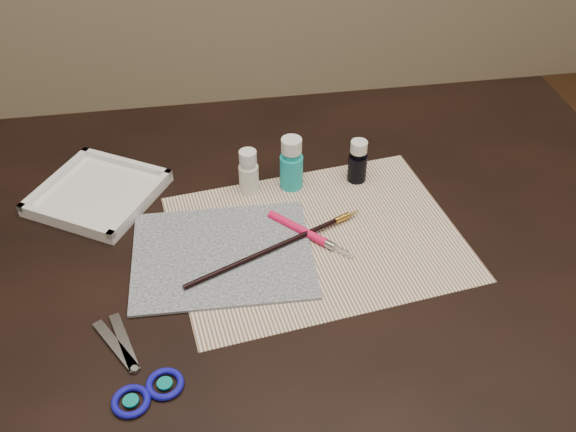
{
  "coord_description": "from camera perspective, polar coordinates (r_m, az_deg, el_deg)",
  "views": [
    {
      "loc": [
        -0.12,
        -0.75,
        1.44
      ],
      "look_at": [
        0.0,
        0.0,
        0.8
      ],
      "focal_mm": 40.0,
      "sensor_mm": 36.0,
      "label": 1
    }
  ],
  "objects": [
    {
      "name": "table",
      "position": [
        1.31,
        -0.0,
        -14.32
      ],
      "size": [
        1.3,
        0.9,
        0.75
      ],
      "primitive_type": "cube",
      "color": "black",
      "rests_on": "ground"
    },
    {
      "name": "paper",
      "position": [
        1.03,
        2.56,
        -1.92
      ],
      "size": [
        0.49,
        0.4,
        0.0
      ],
      "primitive_type": "cube",
      "rotation": [
        0.0,
        0.0,
        0.14
      ],
      "color": "white",
      "rests_on": "table"
    },
    {
      "name": "canvas",
      "position": [
        1.0,
        -5.83,
        -3.4
      ],
      "size": [
        0.28,
        0.23,
        0.0
      ],
      "primitive_type": "cube",
      "rotation": [
        0.0,
        0.0,
        -0.03
      ],
      "color": "black",
      "rests_on": "paper"
    },
    {
      "name": "paint_bottle_white",
      "position": [
        1.1,
        -3.52,
        3.95
      ],
      "size": [
        0.05,
        0.05,
        0.08
      ],
      "primitive_type": "cylinder",
      "rotation": [
        0.0,
        0.0,
        0.43
      ],
      "color": "white",
      "rests_on": "table"
    },
    {
      "name": "paint_bottle_cyan",
      "position": [
        1.1,
        0.31,
        4.7
      ],
      "size": [
        0.04,
        0.04,
        0.1
      ],
      "primitive_type": "cylinder",
      "rotation": [
        0.0,
        0.0,
        0.07
      ],
      "color": "#1AB1B2",
      "rests_on": "table"
    },
    {
      "name": "paint_bottle_navy",
      "position": [
        1.13,
        6.22,
        4.85
      ],
      "size": [
        0.03,
        0.03,
        0.08
      ],
      "primitive_type": "cylinder",
      "rotation": [
        0.0,
        0.0,
        0.02
      ],
      "color": "black",
      "rests_on": "table"
    },
    {
      "name": "paintbrush",
      "position": [
        1.0,
        -0.85,
        -2.65
      ],
      "size": [
        0.3,
        0.14,
        0.01
      ],
      "primitive_type": null,
      "rotation": [
        0.0,
        0.0,
        0.42
      ],
      "color": "black",
      "rests_on": "canvas"
    },
    {
      "name": "craft_knife",
      "position": [
        1.02,
        2.06,
        -1.72
      ],
      "size": [
        0.12,
        0.13,
        0.01
      ],
      "primitive_type": null,
      "rotation": [
        0.0,
        0.0,
        -0.83
      ],
      "color": "#F11350",
      "rests_on": "paper"
    },
    {
      "name": "scissors",
      "position": [
        0.88,
        -14.34,
        -12.53
      ],
      "size": [
        0.18,
        0.21,
        0.01
      ],
      "primitive_type": null,
      "rotation": [
        0.0,
        0.0,
        2.12
      ],
      "color": "silver",
      "rests_on": "table"
    },
    {
      "name": "palette_tray",
      "position": [
        1.15,
        -16.54,
        2.02
      ],
      "size": [
        0.26,
        0.26,
        0.02
      ],
      "primitive_type": "cube",
      "rotation": [
        0.0,
        0.0,
        -0.55
      ],
      "color": "white",
      "rests_on": "table"
    }
  ]
}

